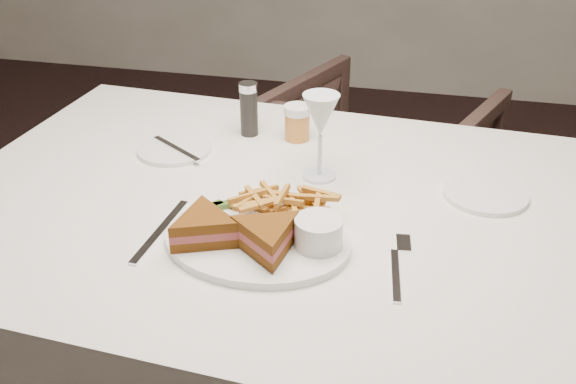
# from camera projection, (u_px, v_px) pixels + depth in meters

# --- Properties ---
(table) EXTENTS (1.41, 0.99, 0.75)m
(table) POSITION_uv_depth(u_px,v_px,m) (293.00, 350.00, 1.40)
(table) COLOR silver
(table) RESTS_ON ground
(chair_far) EXTENTS (0.85, 0.83, 0.68)m
(chair_far) POSITION_uv_depth(u_px,v_px,m) (373.00, 169.00, 2.19)
(chair_far) COLOR #46312B
(chair_far) RESTS_ON ground
(table_setting) EXTENTS (0.81, 0.65, 0.18)m
(table_setting) POSITION_uv_depth(u_px,v_px,m) (278.00, 197.00, 1.15)
(table_setting) COLOR white
(table_setting) RESTS_ON table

